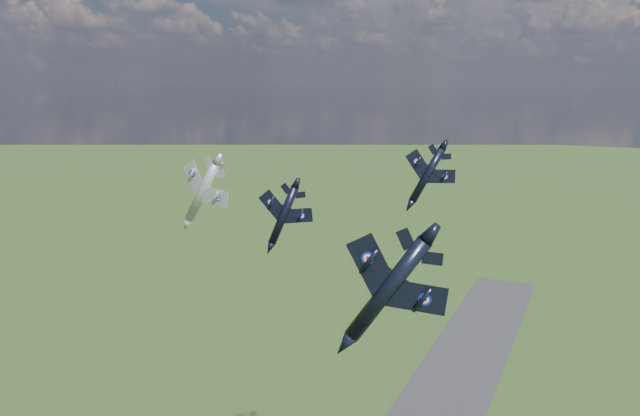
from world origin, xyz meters
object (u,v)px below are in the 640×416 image
at_px(jet_lead_navy, 283,215).
at_px(jet_right_navy, 388,289).
at_px(jet_high_navy, 427,175).
at_px(jet_left_silver, 202,192).

distance_m(jet_lead_navy, jet_right_navy, 37.50).
bearing_deg(jet_lead_navy, jet_high_navy, 43.80).
relative_size(jet_lead_navy, jet_right_navy, 0.81).
bearing_deg(jet_left_silver, jet_lead_navy, -7.44).
xyz_separation_m(jet_right_navy, jet_high_navy, (-11.12, 53.99, 2.21)).
height_order(jet_lead_navy, jet_high_navy, jet_high_navy).
xyz_separation_m(jet_lead_navy, jet_right_navy, (25.18, -27.77, 1.00)).
xyz_separation_m(jet_lead_navy, jet_high_navy, (14.06, 26.22, 3.22)).
distance_m(jet_high_navy, jet_left_silver, 38.15).
relative_size(jet_right_navy, jet_left_silver, 0.95).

